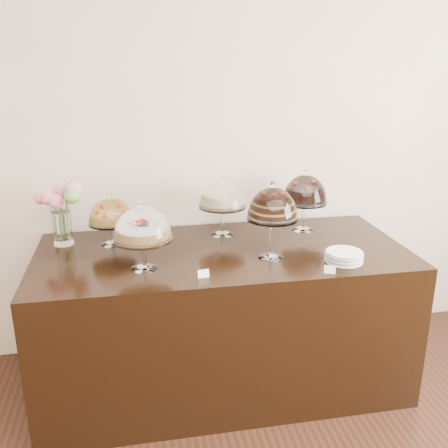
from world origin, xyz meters
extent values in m
cube|color=beige|center=(0.00, 3.00, 1.50)|extent=(5.00, 0.04, 3.00)
cube|color=black|center=(-0.12, 2.45, 0.45)|extent=(2.20, 1.00, 0.90)
cone|color=white|center=(-0.59, 2.26, 0.91)|extent=(0.15, 0.15, 0.02)
cylinder|color=white|center=(-0.59, 2.26, 0.99)|extent=(0.03, 0.03, 0.14)
cylinder|color=white|center=(-0.59, 2.26, 1.07)|extent=(0.32, 0.32, 0.01)
cylinder|color=#A57B49|center=(-0.59, 2.26, 1.10)|extent=(0.25, 0.25, 0.05)
sphere|color=red|center=(-0.53, 2.28, 1.14)|extent=(0.02, 0.02, 0.02)
sphere|color=red|center=(-0.64, 2.31, 1.14)|extent=(0.02, 0.02, 0.02)
sphere|color=red|center=(-0.61, 2.19, 1.14)|extent=(0.02, 0.02, 0.02)
sphere|color=white|center=(-0.59, 2.26, 1.26)|extent=(0.04, 0.04, 0.04)
cone|color=white|center=(0.13, 2.28, 0.91)|extent=(0.15, 0.15, 0.02)
cylinder|color=white|center=(0.13, 2.28, 1.03)|extent=(0.03, 0.03, 0.21)
cylinder|color=white|center=(0.13, 2.28, 1.14)|extent=(0.29, 0.29, 0.01)
cylinder|color=black|center=(0.13, 2.28, 1.20)|extent=(0.20, 0.20, 0.12)
sphere|color=red|center=(0.18, 2.30, 1.27)|extent=(0.02, 0.02, 0.02)
sphere|color=red|center=(0.14, 2.33, 1.27)|extent=(0.02, 0.02, 0.02)
sphere|color=red|center=(0.09, 2.32, 1.27)|extent=(0.02, 0.02, 0.02)
sphere|color=red|center=(0.07, 2.26, 1.27)|extent=(0.02, 0.02, 0.02)
sphere|color=red|center=(0.12, 2.22, 1.27)|extent=(0.02, 0.02, 0.02)
sphere|color=red|center=(0.17, 2.24, 1.27)|extent=(0.02, 0.02, 0.02)
sphere|color=white|center=(0.13, 2.28, 1.33)|extent=(0.04, 0.04, 0.04)
cone|color=white|center=(-0.07, 2.73, 0.91)|extent=(0.15, 0.15, 0.02)
cylinder|color=white|center=(-0.07, 2.73, 1.01)|extent=(0.03, 0.03, 0.16)
cylinder|color=white|center=(-0.07, 2.73, 1.09)|extent=(0.31, 0.31, 0.01)
cylinder|color=beige|center=(-0.07, 2.73, 1.13)|extent=(0.24, 0.24, 0.07)
sphere|color=white|center=(-0.07, 2.73, 1.26)|extent=(0.04, 0.04, 0.04)
cone|color=white|center=(0.47, 2.72, 0.91)|extent=(0.15, 0.15, 0.02)
cylinder|color=white|center=(0.47, 2.72, 1.01)|extent=(0.03, 0.03, 0.16)
cylinder|color=white|center=(0.47, 2.72, 1.09)|extent=(0.30, 0.30, 0.01)
cylinder|color=black|center=(0.47, 2.72, 1.14)|extent=(0.24, 0.24, 0.09)
sphere|color=red|center=(0.53, 2.74, 1.19)|extent=(0.02, 0.02, 0.02)
sphere|color=red|center=(0.42, 2.76, 1.19)|extent=(0.02, 0.02, 0.02)
sphere|color=red|center=(0.46, 2.65, 1.19)|extent=(0.02, 0.02, 0.02)
sphere|color=white|center=(0.47, 2.72, 1.29)|extent=(0.04, 0.04, 0.04)
cone|color=white|center=(-0.77, 2.67, 0.91)|extent=(0.15, 0.15, 0.02)
cylinder|color=white|center=(-0.77, 2.67, 0.98)|extent=(0.03, 0.03, 0.11)
cylinder|color=white|center=(-0.77, 2.67, 1.04)|extent=(0.28, 0.28, 0.01)
cylinder|color=#B58935|center=(-0.77, 2.67, 1.07)|extent=(0.24, 0.24, 0.04)
sphere|color=red|center=(-0.71, 2.69, 1.10)|extent=(0.02, 0.02, 0.02)
sphere|color=red|center=(-0.76, 2.74, 1.10)|extent=(0.02, 0.02, 0.02)
sphere|color=red|center=(-0.82, 2.72, 1.10)|extent=(0.02, 0.02, 0.02)
sphere|color=red|center=(-0.83, 2.65, 1.10)|extent=(0.02, 0.02, 0.02)
sphere|color=red|center=(-0.78, 2.61, 1.10)|extent=(0.02, 0.02, 0.02)
sphere|color=red|center=(-0.72, 2.63, 1.10)|extent=(0.02, 0.02, 0.02)
sphere|color=white|center=(-0.77, 2.67, 1.21)|extent=(0.04, 0.04, 0.04)
cylinder|color=white|center=(-1.07, 2.73, 1.00)|extent=(0.11, 0.11, 0.21)
cylinder|color=#476B2D|center=(-1.03, 2.74, 1.09)|extent=(0.01, 0.01, 0.30)
sphere|color=pink|center=(-0.98, 2.74, 1.24)|extent=(0.10, 0.10, 0.10)
cylinder|color=#476B2D|center=(-1.03, 2.76, 1.07)|extent=(0.01, 0.01, 0.27)
sphere|color=pink|center=(-1.00, 2.80, 1.21)|extent=(0.09, 0.09, 0.09)
cylinder|color=#476B2D|center=(-1.07, 2.77, 1.08)|extent=(0.01, 0.01, 0.27)
sphere|color=pink|center=(-1.07, 2.81, 1.21)|extent=(0.10, 0.10, 0.10)
cylinder|color=#476B2D|center=(-1.12, 2.75, 1.07)|extent=(0.01, 0.01, 0.25)
sphere|color=pink|center=(-1.18, 2.77, 1.19)|extent=(0.08, 0.08, 0.08)
cylinder|color=#476B2D|center=(-1.10, 2.72, 1.07)|extent=(0.01, 0.01, 0.27)
sphere|color=pink|center=(-1.13, 2.70, 1.21)|extent=(0.09, 0.09, 0.09)
cylinder|color=#476B2D|center=(-1.07, 2.70, 1.06)|extent=(0.01, 0.01, 0.25)
sphere|color=pink|center=(-1.08, 2.67, 1.19)|extent=(0.08, 0.08, 0.08)
cylinder|color=#476B2D|center=(-1.03, 2.68, 1.08)|extent=(0.01, 0.01, 0.29)
sphere|color=#659146|center=(-0.98, 2.63, 1.23)|extent=(0.09, 0.09, 0.09)
cylinder|color=silver|center=(0.51, 2.14, 0.90)|extent=(0.21, 0.21, 0.01)
cylinder|color=silver|center=(0.51, 2.14, 0.92)|extent=(0.20, 0.20, 0.01)
cylinder|color=silver|center=(0.51, 2.14, 0.93)|extent=(0.21, 0.21, 0.01)
cylinder|color=silver|center=(0.51, 2.14, 0.94)|extent=(0.20, 0.20, 0.01)
cylinder|color=silver|center=(0.51, 2.14, 0.95)|extent=(0.21, 0.21, 0.01)
cylinder|color=silver|center=(0.51, 2.14, 0.96)|extent=(0.20, 0.20, 0.01)
cube|color=white|center=(-0.29, 2.08, 0.92)|extent=(0.06, 0.02, 0.04)
cube|color=white|center=(0.38, 2.01, 0.92)|extent=(0.06, 0.04, 0.04)
camera|label=1|loc=(-0.63, -0.28, 1.99)|focal=40.00mm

